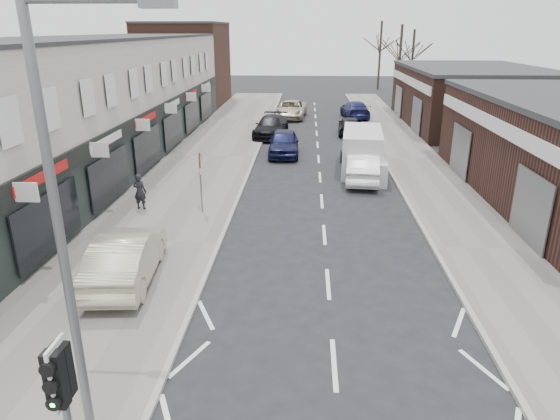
# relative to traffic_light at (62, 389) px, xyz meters

# --- Properties ---
(pavement_left) EXTENTS (5.50, 64.00, 0.12)m
(pavement_left) POSITION_rel_traffic_light_xyz_m (-2.35, 24.02, -2.35)
(pavement_left) COLOR slate
(pavement_left) RESTS_ON ground
(pavement_right) EXTENTS (3.50, 64.00, 0.12)m
(pavement_right) POSITION_rel_traffic_light_xyz_m (10.15, 24.02, -2.35)
(pavement_right) COLOR slate
(pavement_right) RESTS_ON ground
(shop_terrace_left) EXTENTS (8.00, 41.00, 7.10)m
(shop_terrace_left) POSITION_rel_traffic_light_xyz_m (-9.10, 21.52, 1.14)
(shop_terrace_left) COLOR beige
(shop_terrace_left) RESTS_ON ground
(brick_block_far) EXTENTS (8.00, 10.00, 8.00)m
(brick_block_far) POSITION_rel_traffic_light_xyz_m (-9.10, 47.02, 1.59)
(brick_block_far) COLOR #46291E
(brick_block_far) RESTS_ON ground
(right_unit_far) EXTENTS (10.00, 16.00, 4.50)m
(right_unit_far) POSITION_rel_traffic_light_xyz_m (16.90, 36.02, -0.16)
(right_unit_far) COLOR #361F18
(right_unit_far) RESTS_ON ground
(tree_far_a) EXTENTS (3.60, 3.60, 8.00)m
(tree_far_a) POSITION_rel_traffic_light_xyz_m (13.40, 50.02, -2.41)
(tree_far_a) COLOR #382D26
(tree_far_a) RESTS_ON ground
(tree_far_b) EXTENTS (3.60, 3.60, 7.50)m
(tree_far_b) POSITION_rel_traffic_light_xyz_m (15.90, 56.02, -2.41)
(tree_far_b) COLOR #382D26
(tree_far_b) RESTS_ON ground
(tree_far_c) EXTENTS (3.60, 3.60, 8.50)m
(tree_far_c) POSITION_rel_traffic_light_xyz_m (12.90, 62.02, -2.41)
(tree_far_c) COLOR #382D26
(tree_far_c) RESTS_ON ground
(traffic_light) EXTENTS (0.28, 0.60, 3.10)m
(traffic_light) POSITION_rel_traffic_light_xyz_m (0.00, 0.00, 0.00)
(traffic_light) COLOR slate
(traffic_light) RESTS_ON pavement_left
(street_lamp) EXTENTS (2.23, 0.22, 8.00)m
(street_lamp) POSITION_rel_traffic_light_xyz_m (-0.13, 1.22, 2.20)
(street_lamp) COLOR slate
(street_lamp) RESTS_ON pavement_left
(warning_sign) EXTENTS (0.12, 0.80, 2.70)m
(warning_sign) POSITION_rel_traffic_light_xyz_m (-0.76, 14.02, -0.21)
(warning_sign) COLOR slate
(warning_sign) RESTS_ON pavement_left
(white_van) EXTENTS (2.52, 6.07, 2.30)m
(white_van) POSITION_rel_traffic_light_xyz_m (6.74, 21.27, -1.33)
(white_van) COLOR silver
(white_van) RESTS_ON ground
(sedan_on_pavement) EXTENTS (2.08, 4.85, 1.55)m
(sedan_on_pavement) POSITION_rel_traffic_light_xyz_m (-1.88, 7.75, -1.52)
(sedan_on_pavement) COLOR #B6AF92
(sedan_on_pavement) RESTS_ON pavement_left
(pedestrian) EXTENTS (0.63, 0.47, 1.59)m
(pedestrian) POSITION_rel_traffic_light_xyz_m (-3.54, 14.22, -1.50)
(pedestrian) COLOR black
(pedestrian) RESTS_ON pavement_left
(parked_car_left_a) EXTENTS (1.97, 4.68, 1.58)m
(parked_car_left_a) POSITION_rel_traffic_light_xyz_m (2.20, 24.97, -1.63)
(parked_car_left_a) COLOR #13163B
(parked_car_left_a) RESTS_ON ground
(parked_car_left_b) EXTENTS (2.59, 5.41, 1.52)m
(parked_car_left_b) POSITION_rel_traffic_light_xyz_m (1.00, 30.61, -1.65)
(parked_car_left_b) COLOR black
(parked_car_left_b) RESTS_ON ground
(parked_car_left_c) EXTENTS (2.93, 5.64, 1.52)m
(parked_car_left_c) POSITION_rel_traffic_light_xyz_m (2.20, 38.92, -1.66)
(parked_car_left_c) COLOR #BBAF96
(parked_car_left_c) RESTS_ON ground
(parked_car_right_a) EXTENTS (2.08, 4.79, 1.53)m
(parked_car_right_a) POSITION_rel_traffic_light_xyz_m (6.60, 19.41, -1.65)
(parked_car_right_a) COLOR white
(parked_car_right_a) RESTS_ON ground
(parked_car_right_b) EXTENTS (1.84, 4.13, 1.38)m
(parked_car_right_b) POSITION_rel_traffic_light_xyz_m (6.86, 31.74, -1.72)
(parked_car_right_b) COLOR black
(parked_car_right_b) RESTS_ON ground
(parked_car_right_c) EXTENTS (2.48, 5.38, 1.52)m
(parked_car_right_c) POSITION_rel_traffic_light_xyz_m (7.90, 39.08, -1.65)
(parked_car_right_c) COLOR #161A46
(parked_car_right_c) RESTS_ON ground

